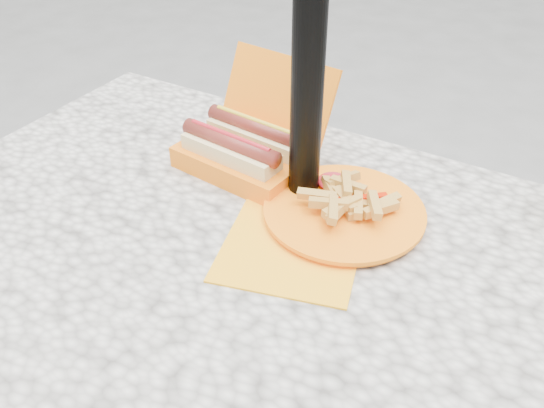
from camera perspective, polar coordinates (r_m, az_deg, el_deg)
The scene contains 3 objects.
picnic_table at distance 0.94m, azimuth -1.75°, elevation -9.52°, with size 1.20×0.80×0.75m.
hotdog_box at distance 1.02m, azimuth -2.57°, elevation 5.62°, with size 0.25×0.23×0.17m.
fries_plate at distance 0.92m, azimuth 6.76°, elevation -0.79°, with size 0.29×0.36×0.05m.
Camera 1 is at (0.35, -0.55, 1.32)m, focal length 38.00 mm.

